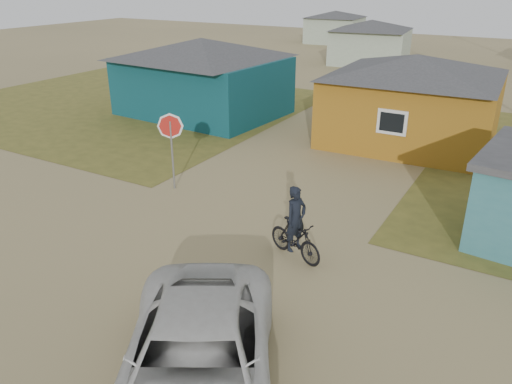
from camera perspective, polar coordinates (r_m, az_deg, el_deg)
ground at (r=13.18m, az=-10.13°, el=-8.94°), size 120.00×120.00×0.00m
grass_nw at (r=31.04m, az=-14.91°, el=9.78°), size 20.00×18.00×0.00m
house_teal at (r=27.47m, az=-6.14°, el=13.08°), size 8.93×7.08×4.00m
house_yellow at (r=23.38m, az=17.45°, el=10.18°), size 7.72×6.76×3.90m
house_pale_west at (r=44.69m, az=12.93°, el=16.42°), size 7.04×6.15×3.60m
house_pale_north at (r=58.62m, az=8.99°, el=18.19°), size 6.28×5.81×3.40m
stop_sign at (r=17.38m, az=-9.70°, el=6.49°), size 0.89×0.19×2.74m
cyclist at (r=13.25m, az=4.53°, el=-4.66°), size 1.89×1.08×2.06m
vehicle at (r=9.18m, az=-6.82°, el=-19.03°), size 5.25×6.42×1.63m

